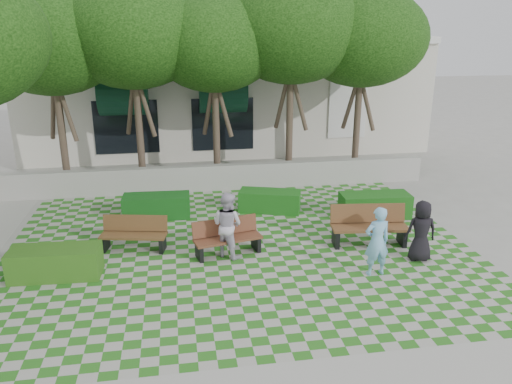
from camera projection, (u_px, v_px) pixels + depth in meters
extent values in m
plane|color=gray|center=(246.00, 267.00, 12.08)|extent=(90.00, 90.00, 0.00)
plane|color=#2B721E|center=(240.00, 250.00, 13.02)|extent=(12.00, 12.00, 0.00)
cube|color=#9E9B93|center=(221.00, 177.00, 17.75)|extent=(15.00, 0.36, 0.90)
cube|color=brown|center=(370.00, 227.00, 13.15)|extent=(2.06, 0.84, 0.07)
cube|color=brown|center=(368.00, 213.00, 13.33)|extent=(2.01, 0.37, 0.50)
cube|color=black|center=(336.00, 237.00, 13.19)|extent=(0.17, 0.57, 0.49)
cube|color=black|center=(402.00, 236.00, 13.27)|extent=(0.17, 0.57, 0.49)
cube|color=#59311E|center=(228.00, 239.00, 12.62)|extent=(1.79, 0.90, 0.06)
cube|color=#59311E|center=(225.00, 226.00, 12.75)|extent=(1.70, 0.50, 0.43)
cube|color=black|center=(199.00, 252.00, 12.41)|extent=(0.20, 0.49, 0.42)
cube|color=black|center=(256.00, 242.00, 12.96)|extent=(0.20, 0.49, 0.42)
cube|color=#55381D|center=(133.00, 235.00, 12.85)|extent=(1.76, 0.85, 0.06)
cube|color=#55381D|center=(135.00, 223.00, 13.00)|extent=(1.68, 0.46, 0.42)
cube|color=black|center=(106.00, 243.00, 12.95)|extent=(0.19, 0.48, 0.41)
cube|color=black|center=(163.00, 244.00, 12.89)|extent=(0.19, 0.48, 0.41)
cube|color=#164E14|center=(375.00, 205.00, 15.18)|extent=(2.14, 0.96, 0.73)
cube|color=#165316|center=(270.00, 201.00, 15.67)|extent=(2.03, 1.31, 0.66)
cube|color=#134717|center=(157.00, 206.00, 15.17)|extent=(2.03, 0.89, 0.70)
cube|color=#265316|center=(56.00, 263.00, 11.52)|extent=(2.06, 0.90, 0.71)
imported|color=#7EBEE5|center=(377.00, 241.00, 11.47)|extent=(0.64, 0.44, 1.68)
imported|color=black|center=(421.00, 231.00, 12.23)|extent=(0.81, 0.58, 1.54)
imported|color=silver|center=(227.00, 225.00, 12.43)|extent=(1.04, 1.02, 1.68)
cylinder|color=#47382B|center=(62.00, 136.00, 17.78)|extent=(0.26, 0.26, 3.64)
ellipsoid|color=#1E4C11|center=(51.00, 41.00, 16.76)|extent=(4.80, 4.80, 3.60)
cylinder|color=#47382B|center=(140.00, 132.00, 18.17)|extent=(0.26, 0.26, 3.81)
ellipsoid|color=#1E4C11|center=(132.00, 34.00, 17.10)|extent=(5.00, 5.00, 3.75)
cylinder|color=#47382B|center=(216.00, 132.00, 18.64)|extent=(0.26, 0.26, 3.58)
ellipsoid|color=#1E4C11|center=(214.00, 43.00, 17.63)|extent=(4.60, 4.60, 3.45)
cylinder|color=#47382B|center=(289.00, 125.00, 19.01)|extent=(0.26, 0.26, 3.92)
ellipsoid|color=#1E4C11|center=(292.00, 29.00, 17.91)|extent=(5.20, 5.20, 3.90)
cylinder|color=#47382B|center=(357.00, 126.00, 19.47)|extent=(0.26, 0.26, 3.70)
ellipsoid|color=#1E4C11|center=(362.00, 38.00, 18.43)|extent=(4.80, 4.80, 3.60)
cube|color=beige|center=(224.00, 91.00, 24.75)|extent=(18.00, 8.00, 5.00)
cube|color=white|center=(233.00, 41.00, 20.22)|extent=(18.00, 0.30, 0.30)
cube|color=black|center=(347.00, 107.00, 21.85)|extent=(1.40, 0.10, 2.40)
cylinder|color=#103C27|center=(124.00, 93.00, 20.13)|extent=(3.00, 1.80, 1.80)
cube|color=black|center=(126.00, 127.00, 20.57)|extent=(2.60, 0.08, 2.20)
cylinder|color=#103C27|center=(222.00, 91.00, 20.75)|extent=(3.00, 1.80, 1.80)
cube|color=black|center=(223.00, 124.00, 21.19)|extent=(2.60, 0.08, 2.20)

